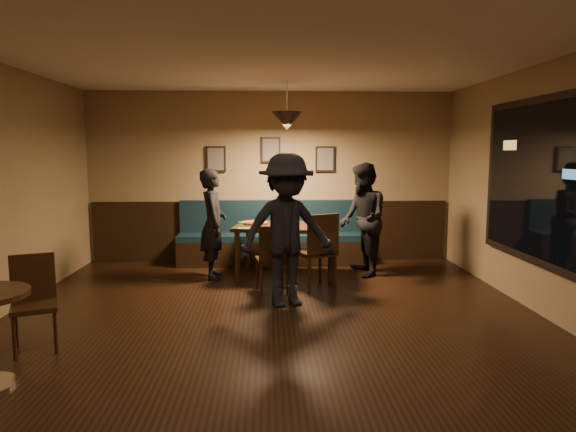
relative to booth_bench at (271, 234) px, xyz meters
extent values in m
plane|color=black|center=(0.00, -3.20, -0.50)|extent=(7.00, 7.00, 0.00)
plane|color=silver|center=(0.00, -3.20, 2.30)|extent=(7.00, 7.00, 0.00)
plane|color=#8C704F|center=(0.00, 0.30, 0.90)|extent=(6.00, 0.00, 6.00)
plane|color=#8C704F|center=(0.00, -6.70, 0.90)|extent=(6.00, 0.00, 6.00)
plane|color=#8C704F|center=(3.00, -3.20, 0.90)|extent=(0.00, 7.00, 7.00)
cube|color=black|center=(0.00, 0.27, 0.00)|extent=(5.88, 0.06, 1.00)
cube|color=black|center=(2.96, -2.70, 1.00)|extent=(0.06, 2.56, 1.86)
plane|color=black|center=(2.93, -2.70, 1.00)|extent=(0.00, 2.40, 2.40)
cube|color=black|center=(-0.90, 0.27, 1.20)|extent=(0.32, 0.04, 0.42)
cube|color=black|center=(0.00, 0.27, 1.35)|extent=(0.32, 0.04, 0.42)
cube|color=black|center=(0.90, 0.27, 1.20)|extent=(0.32, 0.04, 0.42)
cone|color=black|center=(0.22, -0.96, 1.75)|extent=(0.44, 0.44, 0.25)
cube|color=black|center=(0.22, -0.96, -0.11)|extent=(1.58, 1.16, 0.78)
imported|color=black|center=(-0.84, -0.91, 0.29)|extent=(0.44, 0.62, 1.58)
imported|color=black|center=(1.34, -0.82, 0.33)|extent=(0.71, 0.87, 1.67)
imported|color=black|center=(0.17, -2.29, 0.40)|extent=(1.31, 0.98, 1.81)
cylinder|color=orange|center=(-0.23, -0.84, 0.30)|extent=(0.35, 0.35, 0.04)
cylinder|color=#C57925|center=(0.22, -1.11, 0.30)|extent=(0.39, 0.39, 0.04)
cylinder|color=orange|center=(0.73, -0.80, 0.30)|extent=(0.44, 0.44, 0.04)
cylinder|color=black|center=(0.84, -1.23, 0.36)|extent=(0.08, 0.08, 0.15)
cylinder|color=maroon|center=(0.73, -0.96, 0.34)|extent=(0.03, 0.03, 0.12)
cube|color=#207924|center=(-0.40, -0.66, 0.28)|extent=(0.21, 0.21, 0.01)
cube|color=#1C6B36|center=(-0.39, -1.29, 0.28)|extent=(0.16, 0.16, 0.01)
cube|color=silver|center=(0.25, -1.32, 0.28)|extent=(0.16, 0.09, 0.00)
camera|label=1|loc=(-0.05, -8.30, 1.32)|focal=32.27mm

